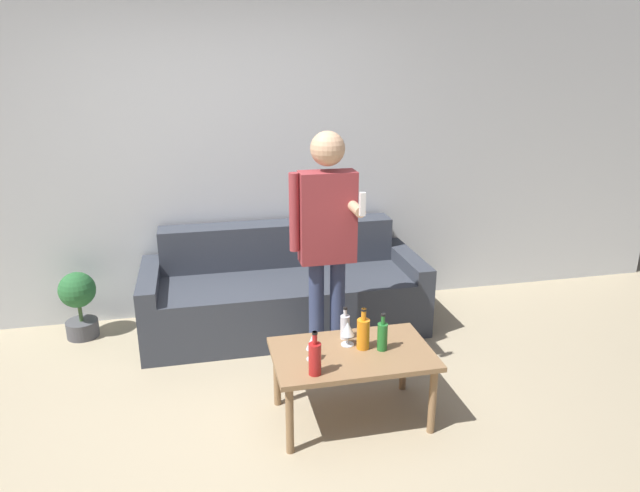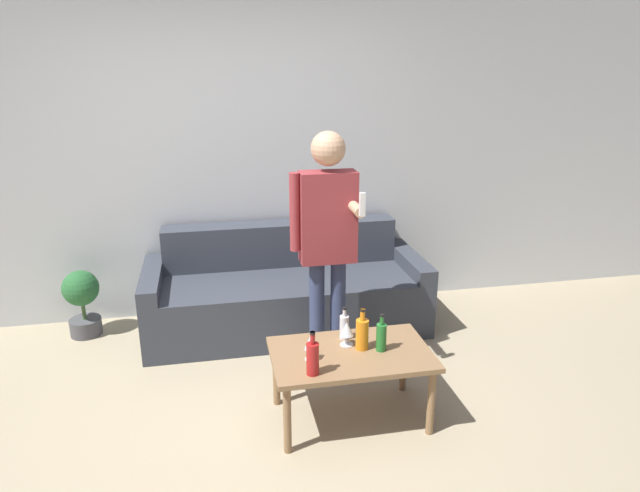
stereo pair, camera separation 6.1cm
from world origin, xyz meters
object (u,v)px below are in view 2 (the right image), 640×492
object	(u,v)px
couch	(286,292)
bottle_orange	(362,333)
person_standing_front	(327,233)
coffee_table	(351,360)

from	to	relation	value
couch	bottle_orange	xyz separation A→B (m)	(0.26, -1.28, 0.25)
person_standing_front	coffee_table	bearing A→B (deg)	-88.48
couch	coffee_table	xyz separation A→B (m)	(0.19, -1.31, 0.10)
coffee_table	bottle_orange	world-z (taller)	bottle_orange
coffee_table	bottle_orange	size ratio (longest dim) A/B	3.66
bottle_orange	person_standing_front	size ratio (longest dim) A/B	0.15
couch	person_standing_front	bearing A→B (deg)	-76.07
coffee_table	person_standing_front	size ratio (longest dim) A/B	0.56
bottle_orange	couch	bearing A→B (deg)	101.67
couch	bottle_orange	world-z (taller)	couch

